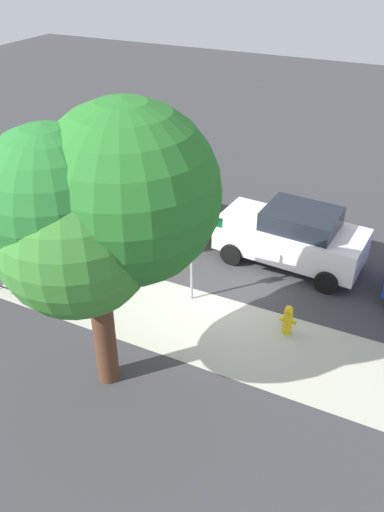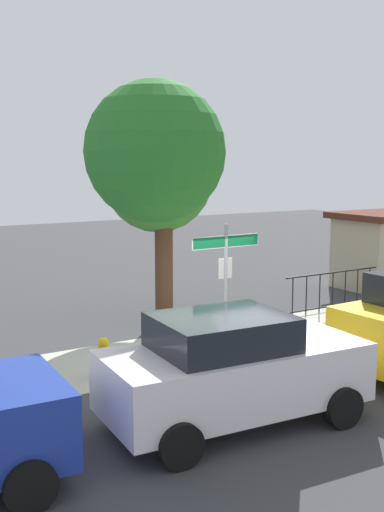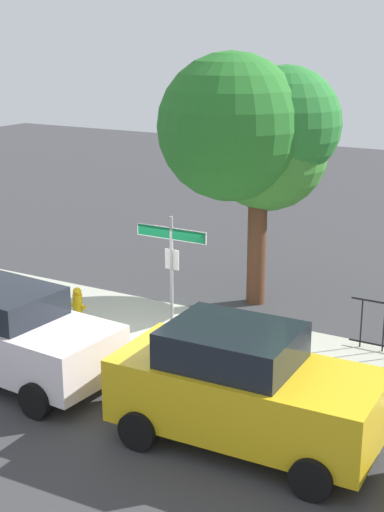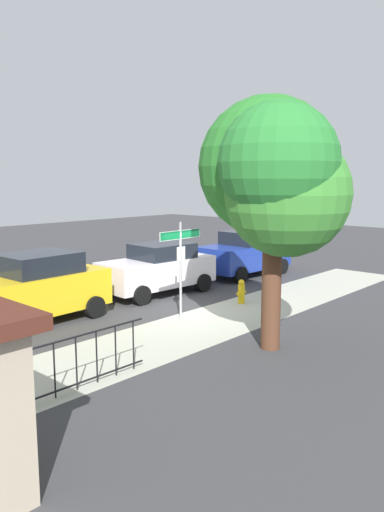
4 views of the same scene
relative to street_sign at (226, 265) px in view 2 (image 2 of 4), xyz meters
The scene contains 8 objects.
ground_plane 2.07m from the street_sign, 143.72° to the right, with size 60.00×60.00×0.00m, color #38383A.
sidewalk_strip 2.60m from the street_sign, 31.73° to the left, with size 24.00×2.60×0.00m, color #AEAF9E.
street_sign is the anchor object (origin of this frame).
shade_tree 3.90m from the street_sign, 85.38° to the left, with size 3.93×3.97×5.95m.
car_white 3.49m from the street_sign, 122.68° to the right, with size 4.21×2.22×1.76m.
iron_fence 5.41m from the street_sign, 21.31° to the left, with size 3.32×0.04×1.07m.
utility_shed 9.21m from the street_sign, 21.73° to the left, with size 3.07×2.42×2.44m.
fire_hydrant 3.07m from the street_sign, behind, with size 0.42×0.22×0.78m.
Camera 2 is at (-6.57, -9.88, 4.03)m, focal length 43.68 mm.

